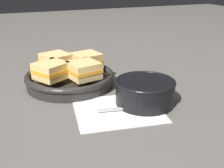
% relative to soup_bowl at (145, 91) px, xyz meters
% --- Properties ---
extents(ground_plane, '(4.00, 4.00, 0.00)m').
position_rel_soup_bowl_xyz_m(ground_plane, '(-0.09, 0.02, -0.04)').
color(ground_plane, '#56514C').
extents(napkin, '(0.24, 0.21, 0.00)m').
position_rel_soup_bowl_xyz_m(napkin, '(-0.08, -0.01, -0.04)').
color(napkin, white).
rests_on(napkin, ground_plane).
extents(soup_bowl, '(0.16, 0.16, 0.07)m').
position_rel_soup_bowl_xyz_m(soup_bowl, '(0.00, 0.00, 0.00)').
color(soup_bowl, black).
rests_on(soup_bowl, ground_plane).
extents(spoon, '(0.14, 0.04, 0.01)m').
position_rel_soup_bowl_xyz_m(spoon, '(-0.03, -0.03, -0.03)').
color(spoon, '#9E9EA3').
rests_on(spoon, napkin).
extents(skillet, '(0.27, 0.38, 0.04)m').
position_rel_soup_bowl_xyz_m(skillet, '(-0.15, 0.20, -0.02)').
color(skillet, black).
rests_on(skillet, ground_plane).
extents(sandwich_near_left, '(0.10, 0.10, 0.05)m').
position_rel_soup_bowl_xyz_m(sandwich_near_left, '(-0.12, 0.14, 0.03)').
color(sandwich_near_left, '#DBB26B').
rests_on(sandwich_near_left, skillet).
extents(sandwich_near_right, '(0.10, 0.10, 0.05)m').
position_rel_soup_bowl_xyz_m(sandwich_near_right, '(-0.09, 0.23, 0.03)').
color(sandwich_near_right, '#DBB26B').
rests_on(sandwich_near_right, skillet).
extents(sandwich_far_left, '(0.10, 0.11, 0.05)m').
position_rel_soup_bowl_xyz_m(sandwich_far_left, '(-0.18, 0.26, 0.03)').
color(sandwich_far_left, '#DBB26B').
rests_on(sandwich_far_left, skillet).
extents(sandwich_far_right, '(0.11, 0.11, 0.05)m').
position_rel_soup_bowl_xyz_m(sandwich_far_right, '(-0.21, 0.17, 0.03)').
color(sandwich_far_right, '#DBB26B').
rests_on(sandwich_far_right, skillet).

